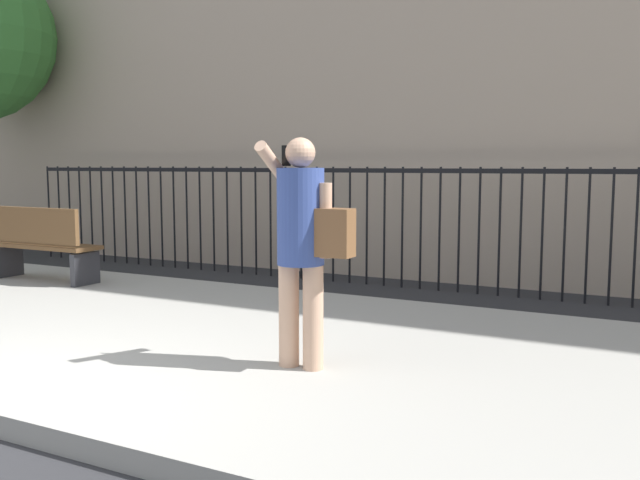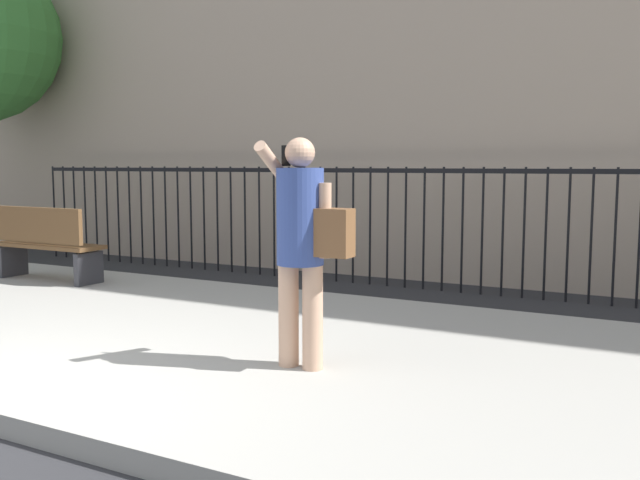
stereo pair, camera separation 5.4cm
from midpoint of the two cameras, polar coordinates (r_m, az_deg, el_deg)
sidewalk at (r=6.34m, az=-10.63°, el=-7.98°), size 28.00×4.40×0.15m
iron_fence at (r=9.34m, az=3.65°, el=2.54°), size 12.03×0.04×1.60m
pedestrian_on_phone at (r=4.91m, az=-1.06°, el=0.34°), size 0.65×0.49×1.67m
street_bench at (r=9.37m, az=-21.86°, el=-0.16°), size 1.60×0.45×0.95m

